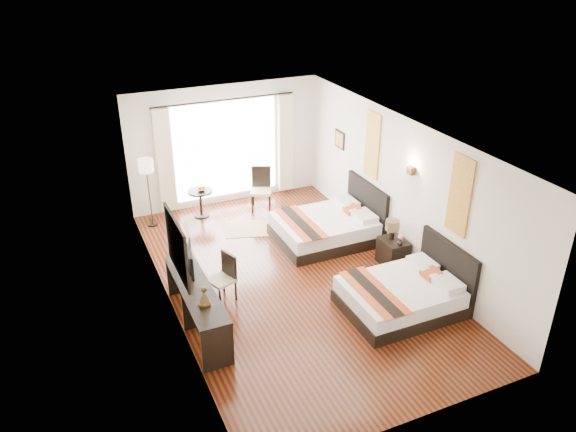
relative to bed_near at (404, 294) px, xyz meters
name	(u,v)px	position (x,y,z in m)	size (l,w,h in m)	color
floor	(293,278)	(-1.34, 1.61, -0.29)	(4.50, 7.50, 0.01)	black
ceiling	(293,135)	(-1.34, 1.61, 2.51)	(4.50, 7.50, 0.02)	white
wall_headboard	(401,190)	(0.90, 1.61, 1.12)	(0.01, 7.50, 2.80)	silver
wall_desk	(166,236)	(-3.59, 1.61, 1.12)	(0.01, 7.50, 2.80)	silver
wall_window	(226,145)	(-1.34, 5.36, 1.12)	(4.50, 0.01, 2.80)	silver
wall_entry	(421,336)	(-1.34, -2.13, 1.12)	(4.50, 0.01, 2.80)	silver
window_glass	(226,150)	(-1.34, 5.34, 1.02)	(2.40, 0.02, 2.20)	white
sheer_curtain	(227,150)	(-1.34, 5.28, 1.02)	(2.30, 0.02, 2.10)	white
drape_left	(165,161)	(-2.79, 5.24, 1.00)	(0.35, 0.14, 2.35)	beige
drape_right	(285,143)	(0.11, 5.24, 1.00)	(0.35, 0.14, 2.35)	beige
art_panel_near	(460,196)	(0.89, 0.00, 1.67)	(0.03, 0.50, 1.35)	#944515
art_panel_far	(372,145)	(0.89, 2.68, 1.67)	(0.03, 0.50, 1.35)	#944515
wall_sconce	(411,170)	(0.85, 1.28, 1.64)	(0.10, 0.14, 0.14)	#442F18
mirror_frame	(177,247)	(-3.56, 0.93, 1.27)	(0.04, 1.25, 0.95)	black
mirror_glass	(178,246)	(-3.54, 0.93, 1.27)	(0.01, 1.12, 0.82)	white
bed_near	(404,294)	(0.00, 0.00, 0.00)	(1.92, 1.50, 1.08)	black
bed_far	(328,227)	(-0.05, 2.68, 0.01)	(2.02, 1.57, 1.14)	black
nightstand	(393,252)	(0.63, 1.28, -0.02)	(0.45, 0.55, 0.53)	black
table_lamp	(392,227)	(0.61, 1.37, 0.51)	(0.27, 0.27, 0.42)	black
vase	(400,244)	(0.62, 1.09, 0.28)	(0.12, 0.12, 0.12)	black
console_desk	(197,307)	(-3.33, 0.93, 0.10)	(0.50, 2.20, 0.76)	black
television	(187,259)	(-3.31, 1.48, 0.68)	(0.73, 0.10, 0.42)	black
bronze_figurine	(204,297)	(-3.33, 0.41, 0.62)	(0.19, 0.19, 0.29)	#442F18
desk_chair	(223,287)	(-2.73, 1.49, -0.02)	(0.52, 0.52, 0.87)	#BCB391
floor_lamp	(146,170)	(-3.27, 4.83, 1.01)	(0.31, 0.31, 1.53)	black
side_table	(201,203)	(-2.16, 4.81, 0.03)	(0.55, 0.55, 0.63)	black
fruit_bowl	(201,190)	(-2.14, 4.77, 0.37)	(0.19, 0.19, 0.05)	#412217
window_chair	(261,197)	(-0.79, 4.60, 0.02)	(0.62, 0.62, 1.00)	#BCB391
jute_rug	(252,229)	(-1.35, 3.77, -0.28)	(1.15, 0.78, 0.01)	tan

